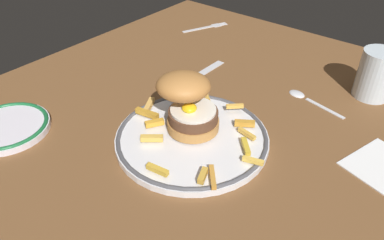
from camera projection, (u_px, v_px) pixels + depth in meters
ground_plane at (209, 146)px, 68.50cm from camera, size 112.20×102.51×4.00cm
dinner_plate at (192, 137)px, 66.14cm from camera, size 27.12×27.12×1.60cm
burger at (188, 101)px, 64.64cm from camera, size 13.15×13.31×10.61cm
fries_pile at (191, 131)px, 65.38cm from camera, size 23.55×27.14×1.74cm
water_glass at (375, 77)px, 76.35cm from camera, size 7.41×7.41×10.08cm
side_plate at (7, 127)px, 68.59cm from camera, size 15.17×15.17×1.60cm
fork at (206, 27)px, 108.64cm from camera, size 13.74×7.05×0.36cm
knife at (194, 77)px, 84.59cm from camera, size 18.02×1.96×0.70cm
spoon at (303, 96)px, 78.16cm from camera, size 4.60×13.35×0.90cm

